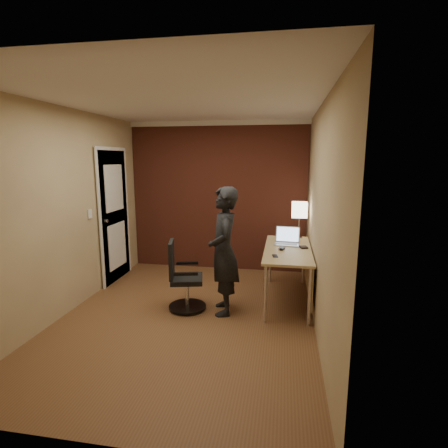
% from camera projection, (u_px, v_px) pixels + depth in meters
% --- Properties ---
extents(room, '(4.00, 4.00, 4.00)m').
position_uv_depth(room, '(196.00, 192.00, 5.55)').
color(room, brown).
rests_on(room, ground).
extents(desk, '(0.60, 1.50, 0.73)m').
position_uv_depth(desk, '(293.00, 258.00, 4.59)').
color(desk, tan).
rests_on(desk, ground).
extents(desk_lamp, '(0.22, 0.22, 0.54)m').
position_uv_depth(desk_lamp, '(299.00, 210.00, 5.10)').
color(desk_lamp, silver).
rests_on(desk_lamp, desk).
extents(laptop, '(0.35, 0.29, 0.23)m').
position_uv_depth(laptop, '(287.00, 239.00, 4.81)').
color(laptop, silver).
rests_on(laptop, desk).
extents(mouse, '(0.08, 0.11, 0.03)m').
position_uv_depth(mouse, '(282.00, 249.00, 4.50)').
color(mouse, black).
rests_on(mouse, desk).
extents(phone, '(0.08, 0.12, 0.01)m').
position_uv_depth(phone, '(275.00, 256.00, 4.20)').
color(phone, black).
rests_on(phone, desk).
extents(wallet, '(0.11, 0.13, 0.02)m').
position_uv_depth(wallet, '(304.00, 247.00, 4.59)').
color(wallet, black).
rests_on(wallet, desk).
extents(office_chair, '(0.48, 0.53, 0.87)m').
position_uv_depth(office_chair, '(183.00, 280.00, 4.39)').
color(office_chair, black).
rests_on(office_chair, ground).
extents(person, '(0.50, 0.64, 1.57)m').
position_uv_depth(person, '(224.00, 251.00, 4.24)').
color(person, black).
rests_on(person, ground).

